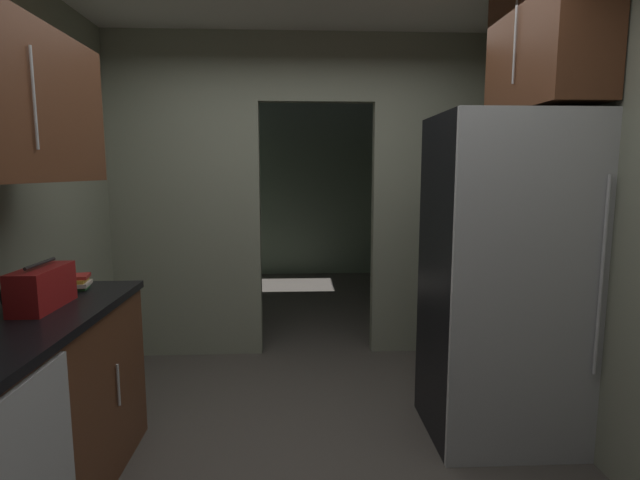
% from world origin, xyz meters
% --- Properties ---
extents(ground, '(20.00, 20.00, 0.00)m').
position_xyz_m(ground, '(0.00, 0.00, 0.00)').
color(ground, '#47423D').
extents(kitchen_partition, '(3.15, 0.12, 2.70)m').
position_xyz_m(kitchen_partition, '(-0.05, 1.73, 1.44)').
color(kitchen_partition, gray).
rests_on(kitchen_partition, ground).
extents(adjoining_room_shell, '(3.15, 3.42, 2.70)m').
position_xyz_m(adjoining_room_shell, '(0.00, 3.96, 1.35)').
color(adjoining_room_shell, slate).
rests_on(adjoining_room_shell, ground).
extents(refrigerator, '(0.83, 0.73, 1.89)m').
position_xyz_m(refrigerator, '(1.17, 0.30, 0.95)').
color(refrigerator, black).
rests_on(refrigerator, ground).
extents(lower_cabinet_run, '(0.63, 1.64, 0.94)m').
position_xyz_m(lower_cabinet_run, '(-1.26, -0.38, 0.47)').
color(lower_cabinet_run, brown).
rests_on(lower_cabinet_run, ground).
extents(upper_cabinet_fridgeside, '(0.36, 0.91, 0.76)m').
position_xyz_m(upper_cabinet_fridgeside, '(1.39, 0.40, 2.30)').
color(upper_cabinet_fridgeside, brown).
extents(boombox, '(0.16, 0.38, 0.22)m').
position_xyz_m(boombox, '(-1.23, -0.14, 1.03)').
color(boombox, maroon).
rests_on(boombox, lower_cabinet_run).
extents(book_stack, '(0.15, 0.17, 0.08)m').
position_xyz_m(book_stack, '(-1.23, 0.24, 0.98)').
color(book_stack, '#388C47').
rests_on(book_stack, lower_cabinet_run).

